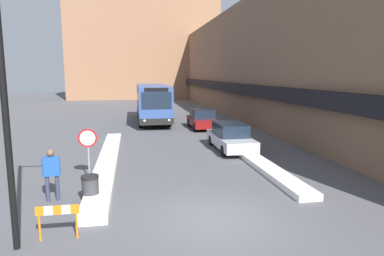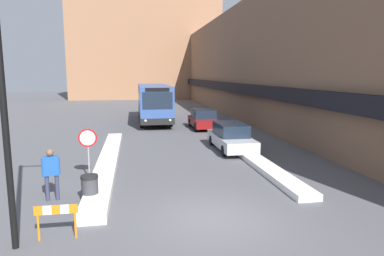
{
  "view_description": "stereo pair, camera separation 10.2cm",
  "coord_description": "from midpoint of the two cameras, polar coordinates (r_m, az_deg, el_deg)",
  "views": [
    {
      "loc": [
        -2.37,
        -9.54,
        4.35
      ],
      "look_at": [
        0.24,
        5.24,
        1.97
      ],
      "focal_mm": 32.0,
      "sensor_mm": 36.0,
      "label": 1
    },
    {
      "loc": [
        -2.27,
        -9.55,
        4.35
      ],
      "look_at": [
        0.24,
        5.24,
        1.97
      ],
      "focal_mm": 32.0,
      "sensor_mm": 36.0,
      "label": 2
    }
  ],
  "objects": [
    {
      "name": "parked_car_middle",
      "position": [
        27.54,
        2.01,
        1.52
      ],
      "size": [
        1.91,
        4.3,
        1.55
      ],
      "color": "maroon",
      "rests_on": "ground_plane"
    },
    {
      "name": "city_bus",
      "position": [
        31.37,
        -6.31,
        4.32
      ],
      "size": [
        2.66,
        10.51,
        3.35
      ],
      "color": "#335193",
      "rests_on": "ground_plane"
    },
    {
      "name": "snow_bank_right",
      "position": [
        16.45,
        11.88,
        -6.07
      ],
      "size": [
        0.9,
        8.92,
        0.25
      ],
      "color": "silver",
      "rests_on": "ground_plane"
    },
    {
      "name": "street_lamp",
      "position": [
        9.11,
        -27.57,
        9.19
      ],
      "size": [
        1.46,
        0.36,
        7.47
      ],
      "color": "black",
      "rests_on": "ground_plane"
    },
    {
      "name": "ground_plane",
      "position": [
        10.74,
        3.82,
        -14.9
      ],
      "size": [
        160.0,
        160.0,
        0.0
      ],
      "primitive_type": "plane",
      "color": "#515156"
    },
    {
      "name": "parked_car_front",
      "position": [
        19.88,
        6.65,
        -1.47
      ],
      "size": [
        1.82,
        4.73,
        1.54
      ],
      "color": "#B7B7BC",
      "rests_on": "ground_plane"
    },
    {
      "name": "building_row_right",
      "position": [
        35.74,
        10.68,
        10.58
      ],
      "size": [
        5.5,
        60.0,
        10.89
      ],
      "color": "brown",
      "rests_on": "ground_plane"
    },
    {
      "name": "construction_barricade",
      "position": [
        9.94,
        -21.4,
        -13.38
      ],
      "size": [
        1.1,
        0.06,
        0.94
      ],
      "color": "orange",
      "rests_on": "ground_plane"
    },
    {
      "name": "snow_bank_left",
      "position": [
        17.21,
        -13.66,
        -5.36
      ],
      "size": [
        0.9,
        13.94,
        0.31
      ],
      "color": "silver",
      "rests_on": "ground_plane"
    },
    {
      "name": "stop_sign",
      "position": [
        14.73,
        -16.78,
        -2.4
      ],
      "size": [
        0.76,
        0.08,
        2.13
      ],
      "color": "gray",
      "rests_on": "ground_plane"
    },
    {
      "name": "trash_bin",
      "position": [
        12.33,
        -16.43,
        -9.67
      ],
      "size": [
        0.59,
        0.59,
        0.95
      ],
      "color": "#38383D",
      "rests_on": "ground_plane"
    },
    {
      "name": "pedestrian",
      "position": [
        12.76,
        -22.22,
        -6.47
      ],
      "size": [
        0.58,
        0.31,
        1.82
      ],
      "rotation": [
        0.0,
        0.0,
        0.19
      ],
      "color": "#333851",
      "rests_on": "ground_plane"
    },
    {
      "name": "building_backdrop_far",
      "position": [
        63.1,
        -7.71,
        13.69
      ],
      "size": [
        26.0,
        8.0,
        19.19
      ],
      "color": "#996B4C",
      "rests_on": "ground_plane"
    }
  ]
}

